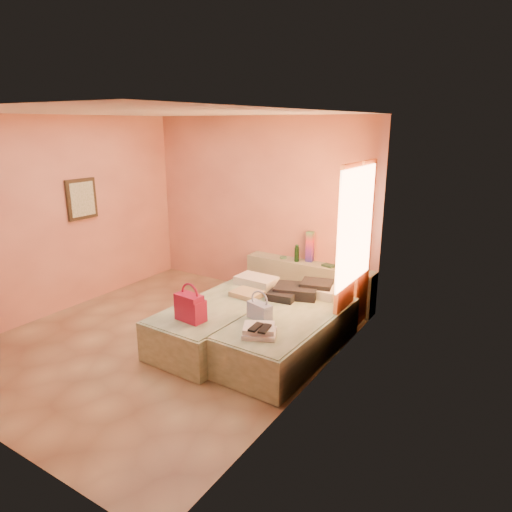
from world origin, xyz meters
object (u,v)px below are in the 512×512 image
Objects in this scene: green_book at (329,266)px; magenta_handbag at (190,307)px; blue_handbag at (260,311)px; towel_stack at (259,331)px; bed_right at (289,335)px; bed_left at (223,321)px; flower_vase at (355,263)px; headboard_ledge at (308,283)px; water_bottle at (297,254)px.

magenta_handbag reaches higher than green_book.
magenta_handbag is 1.11× the size of blue_handbag.
blue_handbag is (0.66, 0.44, -0.06)m from magenta_handbag.
bed_right is at bearing 87.70° from towel_stack.
bed_left is 7.46× the size of flower_vase.
towel_stack is at bearing -41.24° from blue_handbag.
headboard_ledge is 1.02× the size of bed_right.
blue_handbag reaches higher than green_book.
flower_vase reaches higher than headboard_ledge.
magenta_handbag is 0.98× the size of towel_stack.
bed_left is 1.00× the size of bed_right.
towel_stack is (0.50, -2.22, 0.23)m from headboard_ledge.
towel_stack is (0.87, -0.52, 0.30)m from bed_left.
bed_left and bed_right have the same top height.
water_bottle reaches higher than headboard_ledge.
water_bottle is 0.94m from flower_vase.
magenta_handbag is at bearing -94.55° from water_bottle.
magenta_handbag is at bearing -116.56° from flower_vase.
green_book is at bearing 105.63° from blue_handbag.
water_bottle is at bearing -164.62° from green_book.
flower_vase is at bearing -5.07° from headboard_ledge.
bed_left is at bearing -96.20° from water_bottle.
flower_vase reaches higher than bed_right.
green_book is 0.51× the size of towel_stack.
bed_left is 5.82× the size of magenta_handbag.
blue_handbag reaches higher than bed_right.
magenta_handbag is (-0.00, -0.61, 0.41)m from bed_left.
blue_handbag is at bearing -75.48° from water_bottle.
water_bottle is (-0.19, -0.04, 0.45)m from headboard_ledge.
bed_left is 11.26× the size of green_book.
water_bottle is at bearing 121.47° from blue_handbag.
green_book reaches higher than headboard_ledge.
green_book is 2.22m from towel_stack.
headboard_ledge is 0.49m from water_bottle.
blue_handbag is at bearing -129.42° from bed_right.
towel_stack is at bearing -77.34° from headboard_ledge.
magenta_handbag reaches higher than blue_handbag.
towel_stack is at bearing -72.41° from water_bottle.
headboard_ledge is 0.88m from flower_vase.
blue_handbag reaches higher than headboard_ledge.
water_bottle is at bearing -169.62° from headboard_ledge.
towel_stack reaches higher than bed_left.
bed_left is 0.74m from magenta_handbag.
headboard_ledge is at bearing 79.14° from bed_left.
bed_right is at bearing -71.77° from headboard_ledge.
flower_vase is 0.87× the size of blue_handbag.
flower_vase is (0.75, -0.07, 0.46)m from headboard_ledge.
flower_vase is at bearing 83.26° from bed_right.
bed_left is at bearing -171.70° from bed_right.
bed_left is 1.06m from towel_stack.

